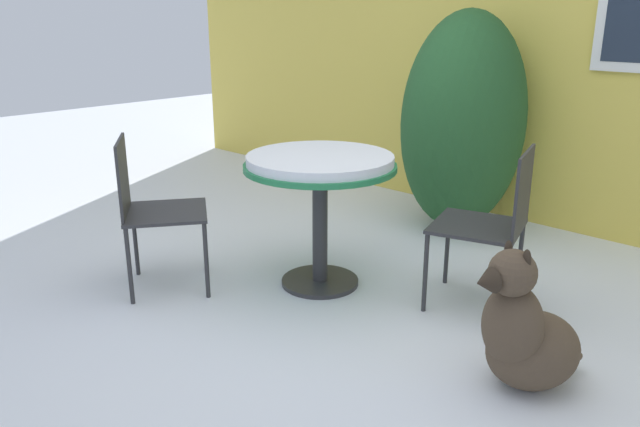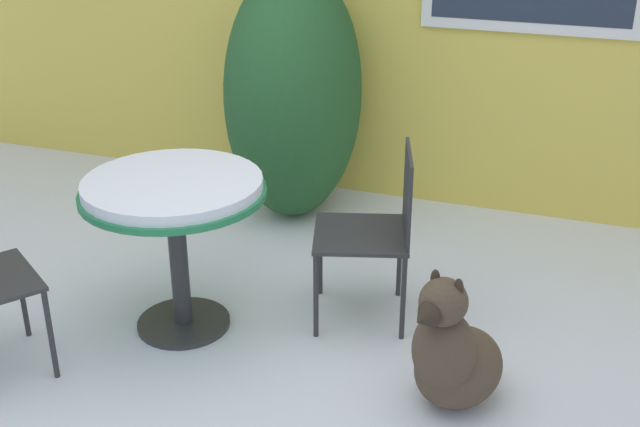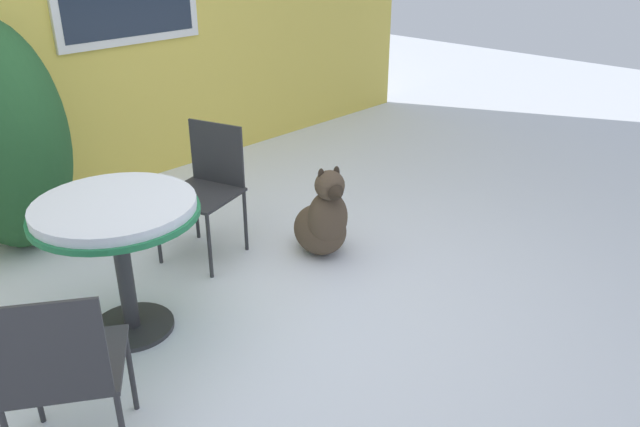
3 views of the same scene
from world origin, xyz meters
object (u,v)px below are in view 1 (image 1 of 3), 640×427
patio_chair_far_side (152,206)px  dog (525,336)px  patio_chair_near_table (492,220)px  patio_table (320,177)px

patio_chair_far_side → dog: bearing=-131.1°
dog → patio_chair_near_table: bearing=153.2°
patio_table → dog: patio_table is taller
patio_chair_far_side → dog: patio_chair_far_side is taller
dog → patio_table: bearing=-164.7°
patio_chair_far_side → patio_table: bearing=-99.0°
patio_chair_near_table → dog: (0.48, -0.56, -0.24)m
patio_table → patio_chair_far_side: size_ratio=0.98×
patio_chair_near_table → dog: patio_chair_near_table is taller
patio_table → patio_chair_far_side: bearing=-133.9°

